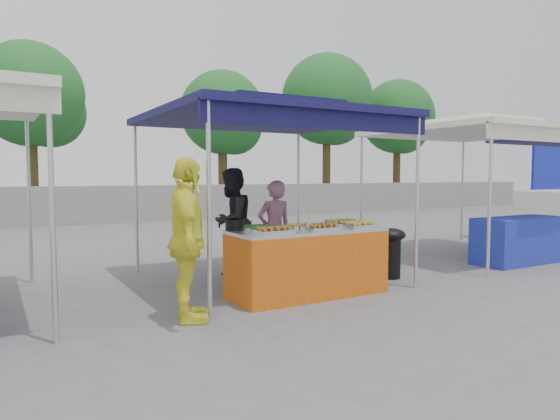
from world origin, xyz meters
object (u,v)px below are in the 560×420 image
vendor_table (308,262)px  vendor_woman (274,231)px  cooking_pot (235,225)px  helper_man (231,221)px  customer_person (187,240)px  wok_burner (390,248)px

vendor_table → vendor_woman: bearing=86.5°
cooking_pot → helper_man: 1.49m
vendor_woman → customer_person: 2.22m
cooking_pot → customer_person: 1.13m
cooking_pot → vendor_woman: vendor_woman is taller
vendor_table → vendor_woman: 1.01m
wok_burner → vendor_woman: 1.76m
vendor_woman → vendor_table: bearing=88.5°
vendor_woman → customer_person: bearing=38.4°
cooking_pot → wok_burner: (2.50, -0.09, -0.47)m
vendor_table → helper_man: helper_man is taller
cooking_pot → vendor_woman: size_ratio=0.16×
customer_person → cooking_pot: bearing=-35.1°
cooking_pot → helper_man: size_ratio=0.14×
wok_burner → customer_person: (-3.37, -0.62, 0.41)m
vendor_table → cooking_pot: 1.05m
wok_burner → helper_man: size_ratio=0.46×
helper_man → customer_person: bearing=18.9°
vendor_table → wok_burner: bearing=9.3°
helper_man → cooking_pot: bearing=30.8°
vendor_table → cooking_pot: cooking_pot is taller
cooking_pot → helper_man: bearing=66.9°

